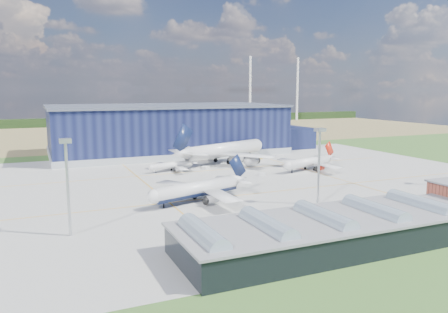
# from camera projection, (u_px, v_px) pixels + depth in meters

# --- Properties ---
(ground) EXTENTS (600.00, 600.00, 0.00)m
(ground) POSITION_uv_depth(u_px,v_px,m) (243.00, 187.00, 153.51)
(ground) COLOR #30541F
(ground) RESTS_ON ground
(apron) EXTENTS (220.00, 160.00, 0.08)m
(apron) POSITION_uv_depth(u_px,v_px,m) (232.00, 182.00, 162.57)
(apron) COLOR gray
(apron) RESTS_ON ground
(farmland) EXTENTS (600.00, 220.00, 0.01)m
(farmland) POSITION_uv_depth(u_px,v_px,m) (124.00, 132.00, 352.82)
(farmland) COLOR olive
(farmland) RESTS_ON ground
(treeline) EXTENTS (600.00, 8.00, 8.00)m
(treeline) POSITION_uv_depth(u_px,v_px,m) (108.00, 121.00, 424.69)
(treeline) COLOR black
(treeline) RESTS_ON ground
(hangar) EXTENTS (145.00, 62.00, 26.10)m
(hangar) POSITION_uv_depth(u_px,v_px,m) (172.00, 131.00, 238.76)
(hangar) COLOR #101537
(hangar) RESTS_ON ground
(glass_concourse) EXTENTS (78.00, 23.00, 8.60)m
(glass_concourse) POSITION_uv_depth(u_px,v_px,m) (337.00, 229.00, 96.05)
(glass_concourse) COLOR black
(glass_concourse) RESTS_ON ground
(light_mast_west) EXTENTS (2.60, 2.60, 23.00)m
(light_mast_west) POSITION_uv_depth(u_px,v_px,m) (67.00, 171.00, 100.27)
(light_mast_west) COLOR #B2B5B9
(light_mast_west) RESTS_ON ground
(light_mast_center) EXTENTS (2.60, 2.60, 23.00)m
(light_mast_center) POSITION_uv_depth(u_px,v_px,m) (319.00, 154.00, 127.96)
(light_mast_center) COLOR #B2B5B9
(light_mast_center) RESTS_ON ground
(airliner_navy) EXTENTS (48.53, 47.98, 12.66)m
(airliner_navy) POSITION_uv_depth(u_px,v_px,m) (197.00, 181.00, 133.08)
(airliner_navy) COLOR silver
(airliner_navy) RESTS_ON ground
(airliner_red) EXTENTS (42.34, 41.86, 11.05)m
(airliner_red) POSITION_uv_depth(u_px,v_px,m) (308.00, 158.00, 185.52)
(airliner_red) COLOR silver
(airliner_red) RESTS_ON ground
(airliner_widebody) EXTENTS (76.73, 76.05, 19.22)m
(airliner_widebody) POSITION_uv_depth(u_px,v_px,m) (225.00, 143.00, 204.21)
(airliner_widebody) COLOR silver
(airliner_widebody) RESTS_ON ground
(airliner_regional) EXTENTS (28.98, 28.59, 7.91)m
(airliner_regional) POSITION_uv_depth(u_px,v_px,m) (172.00, 162.00, 183.62)
(airliner_regional) COLOR silver
(airliner_regional) RESTS_ON ground
(gse_tug_a) EXTENTS (2.45, 3.53, 1.37)m
(gse_tug_a) POSITION_uv_depth(u_px,v_px,m) (210.00, 188.00, 149.71)
(gse_tug_a) COLOR gold
(gse_tug_a) RESTS_ON ground
(gse_tug_b) EXTENTS (2.28, 3.38, 1.45)m
(gse_tug_b) POSITION_uv_depth(u_px,v_px,m) (213.00, 236.00, 99.96)
(gse_tug_b) COLOR gold
(gse_tug_b) RESTS_ON ground
(gse_cart_a) EXTENTS (2.92, 3.45, 1.27)m
(gse_cart_a) POSITION_uv_depth(u_px,v_px,m) (206.00, 168.00, 188.81)
(gse_cart_a) COLOR silver
(gse_cart_a) RESTS_ON ground
(gse_tug_c) EXTENTS (2.63, 3.72, 1.51)m
(gse_tug_c) POSITION_uv_depth(u_px,v_px,m) (260.00, 157.00, 217.91)
(gse_tug_c) COLOR gold
(gse_tug_c) RESTS_ON ground
(gse_cart_b) EXTENTS (3.32, 2.85, 1.21)m
(gse_cart_b) POSITION_uv_depth(u_px,v_px,m) (262.00, 174.00, 174.39)
(gse_cart_b) COLOR silver
(gse_cart_b) RESTS_ON ground
(airstair) EXTENTS (3.06, 4.98, 2.98)m
(airstair) POSITION_uv_depth(u_px,v_px,m) (295.00, 218.00, 111.66)
(airstair) COLOR silver
(airstair) RESTS_ON ground
(car_b) EXTENTS (3.54, 2.43, 1.11)m
(car_b) POSITION_uv_depth(u_px,v_px,m) (393.00, 214.00, 118.58)
(car_b) COLOR #99999E
(car_b) RESTS_ON ground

